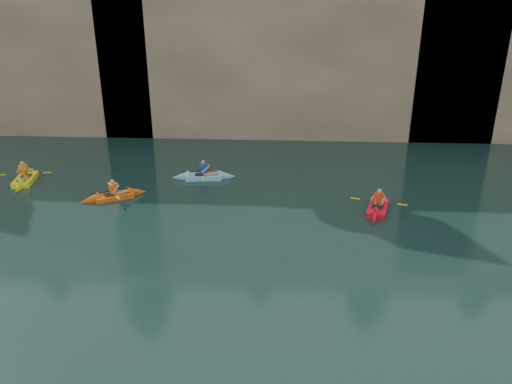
{
  "coord_description": "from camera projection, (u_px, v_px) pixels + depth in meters",
  "views": [
    {
      "loc": [
        1.34,
        -8.79,
        8.81
      ],
      "look_at": [
        0.5,
        5.42,
        3.0
      ],
      "focal_mm": 35.0,
      "sensor_mm": 36.0,
      "label": 1
    }
  ],
  "objects": [
    {
      "name": "cliff",
      "position": [
        269.0,
        30.0,
        36.99
      ],
      "size": [
        70.0,
        16.0,
        12.0
      ],
      "primitive_type": "cube",
      "color": "tan",
      "rests_on": "ground"
    },
    {
      "name": "cliff_slab_center",
      "position": [
        297.0,
        44.0,
        30.16
      ],
      "size": [
        24.0,
        2.4,
        11.4
      ],
      "primitive_type": "cube",
      "color": "tan",
      "rests_on": "ground"
    },
    {
      "name": "sea_cave_center",
      "position": [
        200.0,
        112.0,
        31.43
      ],
      "size": [
        3.5,
        1.0,
        3.2
      ],
      "primitive_type": "cube",
      "color": "black",
      "rests_on": "ground"
    },
    {
      "name": "sea_cave_east",
      "position": [
        427.0,
        105.0,
        30.42
      ],
      "size": [
        5.0,
        1.0,
        4.5
      ],
      "primitive_type": "cube",
      "color": "black",
      "rests_on": "ground"
    },
    {
      "name": "kayaker_orange",
      "position": [
        114.0,
        196.0,
        22.54
      ],
      "size": [
        2.9,
        2.09,
        1.13
      ],
      "rotation": [
        0.0,
        0.0,
        0.53
      ],
      "color": "#EB550E",
      "rests_on": "ground"
    },
    {
      "name": "kayaker_red_far",
      "position": [
        378.0,
        207.0,
        21.34
      ],
      "size": [
        2.34,
        3.4,
        1.22
      ],
      "rotation": [
        0.0,
        0.0,
        1.29
      ],
      "color": "red",
      "rests_on": "ground"
    },
    {
      "name": "kayaker_yellow",
      "position": [
        25.0,
        179.0,
        24.48
      ],
      "size": [
        2.53,
        3.29,
        1.32
      ],
      "rotation": [
        0.0,
        0.0,
        -1.37
      ],
      "color": "#FFFC15",
      "rests_on": "ground"
    },
    {
      "name": "kayaker_ltblue_mid",
      "position": [
        204.0,
        176.0,
        24.88
      ],
      "size": [
        3.23,
        2.37,
        1.21
      ],
      "rotation": [
        0.0,
        0.0,
        0.12
      ],
      "color": "#7EC0D3",
      "rests_on": "ground"
    }
  ]
}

